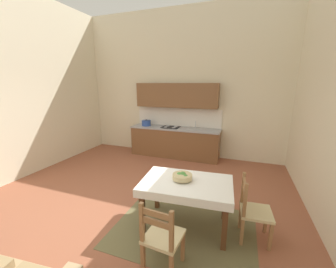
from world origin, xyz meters
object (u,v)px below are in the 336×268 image
at_px(kitchen_cabinetry, 175,129).
at_px(dining_chair_camera_side, 162,238).
at_px(fruit_bowl, 182,176).
at_px(dining_chair_window_side, 253,211).
at_px(dining_table, 186,190).

distance_m(kitchen_cabinetry, dining_chair_camera_side, 4.07).
xyz_separation_m(kitchen_cabinetry, fruit_bowl, (1.10, -3.00, -0.04)).
bearing_deg(kitchen_cabinetry, fruit_bowl, -69.93).
relative_size(dining_chair_window_side, fruit_bowl, 3.10).
distance_m(kitchen_cabinetry, fruit_bowl, 3.19).
height_order(dining_table, fruit_bowl, fruit_bowl).
xyz_separation_m(dining_table, fruit_bowl, (-0.07, 0.03, 0.20)).
bearing_deg(fruit_bowl, dining_chair_window_side, 1.66).
relative_size(dining_table, dining_chair_window_side, 1.52).
xyz_separation_m(dining_table, dining_chair_camera_side, (-0.05, -0.86, -0.18)).
height_order(dining_chair_camera_side, dining_chair_window_side, same).
bearing_deg(dining_chair_camera_side, dining_chair_window_side, 42.43).
relative_size(kitchen_cabinetry, dining_chair_camera_side, 2.90).
bearing_deg(fruit_bowl, kitchen_cabinetry, 110.07).
bearing_deg(dining_chair_camera_side, fruit_bowl, 91.22).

